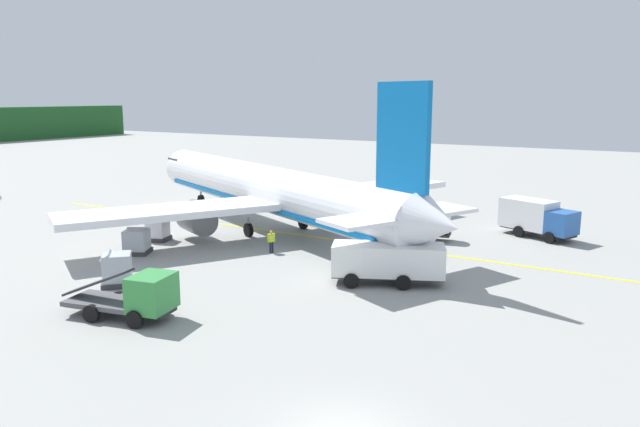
{
  "coord_description": "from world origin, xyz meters",
  "views": [
    {
      "loc": [
        -16.05,
        -8.91,
        11.06
      ],
      "look_at": [
        23.44,
        15.08,
        2.1
      ],
      "focal_mm": 34.13,
      "sensor_mm": 36.0,
      "label": 1
    }
  ],
  "objects_px": {
    "cargo_container_far": "(137,242)",
    "airliner_foreground": "(270,190)",
    "cargo_container_near": "(157,228)",
    "service_truck_fuel": "(537,217)",
    "service_truck_baggage": "(411,221)",
    "service_truck_catering": "(137,297)",
    "service_truck_pushback": "(387,261)",
    "crew_loader_left": "(271,240)",
    "crew_marshaller": "(393,245)",
    "cargo_container_mid": "(117,269)"
  },
  "relations": [
    {
      "from": "cargo_container_far",
      "to": "airliner_foreground",
      "type": "bearing_deg",
      "value": -18.68
    },
    {
      "from": "airliner_foreground",
      "to": "cargo_container_near",
      "type": "distance_m",
      "value": 9.52
    },
    {
      "from": "crew_marshaller",
      "to": "crew_loader_left",
      "type": "relative_size",
      "value": 1.01
    },
    {
      "from": "service_truck_fuel",
      "to": "cargo_container_near",
      "type": "height_order",
      "value": "service_truck_fuel"
    },
    {
      "from": "airliner_foreground",
      "to": "service_truck_fuel",
      "type": "bearing_deg",
      "value": -64.89
    },
    {
      "from": "cargo_container_far",
      "to": "cargo_container_near",
      "type": "bearing_deg",
      "value": 25.11
    },
    {
      "from": "cargo_container_mid",
      "to": "airliner_foreground",
      "type": "bearing_deg",
      "value": 3.25
    },
    {
      "from": "crew_marshaller",
      "to": "service_truck_catering",
      "type": "bearing_deg",
      "value": 160.47
    },
    {
      "from": "service_truck_catering",
      "to": "service_truck_pushback",
      "type": "height_order",
      "value": "service_truck_catering"
    },
    {
      "from": "service_truck_baggage",
      "to": "service_truck_catering",
      "type": "relative_size",
      "value": 0.96
    },
    {
      "from": "service_truck_baggage",
      "to": "airliner_foreground",
      "type": "bearing_deg",
      "value": 106.72
    },
    {
      "from": "service_truck_catering",
      "to": "crew_loader_left",
      "type": "bearing_deg",
      "value": 7.85
    },
    {
      "from": "service_truck_pushback",
      "to": "cargo_container_near",
      "type": "height_order",
      "value": "service_truck_pushback"
    },
    {
      "from": "airliner_foreground",
      "to": "service_truck_baggage",
      "type": "bearing_deg",
      "value": -73.28
    },
    {
      "from": "cargo_container_mid",
      "to": "crew_loader_left",
      "type": "xyz_separation_m",
      "value": [
        10.94,
        -3.36,
        -0.02
      ]
    },
    {
      "from": "service_truck_catering",
      "to": "airliner_foreground",
      "type": "bearing_deg",
      "value": 17.31
    },
    {
      "from": "cargo_container_near",
      "to": "cargo_container_far",
      "type": "xyz_separation_m",
      "value": [
        -3.62,
        -1.69,
        -0.12
      ]
    },
    {
      "from": "airliner_foreground",
      "to": "cargo_container_near",
      "type": "height_order",
      "value": "airliner_foreground"
    },
    {
      "from": "crew_marshaller",
      "to": "crew_loader_left",
      "type": "xyz_separation_m",
      "value": [
        -3.08,
        8.1,
        -0.01
      ]
    },
    {
      "from": "service_truck_baggage",
      "to": "crew_marshaller",
      "type": "height_order",
      "value": "service_truck_baggage"
    },
    {
      "from": "service_truck_fuel",
      "to": "cargo_container_near",
      "type": "distance_m",
      "value": 29.84
    },
    {
      "from": "service_truck_catering",
      "to": "cargo_container_far",
      "type": "distance_m",
      "value": 13.52
    },
    {
      "from": "service_truck_baggage",
      "to": "crew_loader_left",
      "type": "height_order",
      "value": "service_truck_baggage"
    },
    {
      "from": "service_truck_catering",
      "to": "cargo_container_near",
      "type": "bearing_deg",
      "value": 42.7
    },
    {
      "from": "airliner_foreground",
      "to": "cargo_container_mid",
      "type": "height_order",
      "value": "airliner_foreground"
    },
    {
      "from": "airliner_foreground",
      "to": "cargo_container_near",
      "type": "relative_size",
      "value": 18.76
    },
    {
      "from": "service_truck_catering",
      "to": "crew_marshaller",
      "type": "bearing_deg",
      "value": -19.53
    },
    {
      "from": "service_truck_baggage",
      "to": "service_truck_pushback",
      "type": "distance_m",
      "value": 12.09
    },
    {
      "from": "airliner_foreground",
      "to": "crew_marshaller",
      "type": "bearing_deg",
      "value": -102.83
    },
    {
      "from": "service_truck_pushback",
      "to": "cargo_container_far",
      "type": "height_order",
      "value": "service_truck_pushback"
    },
    {
      "from": "cargo_container_near",
      "to": "service_truck_fuel",
      "type": "bearing_deg",
      "value": -56.34
    },
    {
      "from": "service_truck_pushback",
      "to": "cargo_container_far",
      "type": "bearing_deg",
      "value": 98.71
    },
    {
      "from": "service_truck_baggage",
      "to": "service_truck_catering",
      "type": "height_order",
      "value": "service_truck_catering"
    },
    {
      "from": "airliner_foreground",
      "to": "cargo_container_far",
      "type": "relative_size",
      "value": 16.5
    },
    {
      "from": "service_truck_pushback",
      "to": "cargo_container_near",
      "type": "relative_size",
      "value": 3.3
    },
    {
      "from": "service_truck_catering",
      "to": "service_truck_pushback",
      "type": "bearing_deg",
      "value": -34.76
    },
    {
      "from": "service_truck_baggage",
      "to": "service_truck_catering",
      "type": "distance_m",
      "value": 23.97
    },
    {
      "from": "service_truck_catering",
      "to": "crew_loader_left",
      "type": "relative_size",
      "value": 3.88
    },
    {
      "from": "service_truck_fuel",
      "to": "cargo_container_near",
      "type": "relative_size",
      "value": 3.04
    },
    {
      "from": "service_truck_catering",
      "to": "cargo_container_near",
      "type": "relative_size",
      "value": 3.0
    },
    {
      "from": "cargo_container_near",
      "to": "cargo_container_mid",
      "type": "height_order",
      "value": "cargo_container_near"
    },
    {
      "from": "cargo_container_far",
      "to": "crew_loader_left",
      "type": "height_order",
      "value": "cargo_container_far"
    },
    {
      "from": "service_truck_catering",
      "to": "service_truck_fuel",
      "type": "bearing_deg",
      "value": -24.17
    },
    {
      "from": "service_truck_baggage",
      "to": "crew_marshaller",
      "type": "distance_m",
      "value": 6.32
    },
    {
      "from": "cargo_container_mid",
      "to": "crew_loader_left",
      "type": "height_order",
      "value": "cargo_container_mid"
    },
    {
      "from": "service_truck_catering",
      "to": "cargo_container_far",
      "type": "relative_size",
      "value": 2.64
    },
    {
      "from": "airliner_foreground",
      "to": "service_truck_pushback",
      "type": "xyz_separation_m",
      "value": [
        -8.26,
        -14.52,
        -1.97
      ]
    },
    {
      "from": "cargo_container_mid",
      "to": "cargo_container_far",
      "type": "distance_m",
      "value": 7.45
    },
    {
      "from": "cargo_container_near",
      "to": "crew_loader_left",
      "type": "bearing_deg",
      "value": -81.04
    },
    {
      "from": "airliner_foreground",
      "to": "service_truck_catering",
      "type": "bearing_deg",
      "value": -162.69
    }
  ]
}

